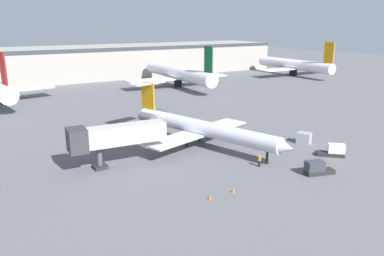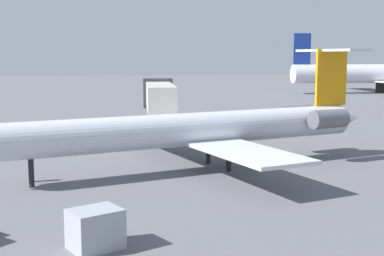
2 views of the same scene
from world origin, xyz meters
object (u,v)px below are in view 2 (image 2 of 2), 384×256
object	(u,v)px
jet_bridge	(159,97)
cargo_container_uld	(95,229)
parked_airliner_west_end	(382,74)
ground_crew_marshaller	(31,169)
regional_jet	(208,127)

from	to	relation	value
jet_bridge	cargo_container_uld	xyz separation A→B (m)	(30.92, -6.64, -3.47)
jet_bridge	parked_airliner_west_end	world-z (taller)	parked_airliner_west_end
ground_crew_marshaller	cargo_container_uld	bearing A→B (deg)	17.51
regional_jet	jet_bridge	xyz separation A→B (m)	(-15.26, -1.84, 1.18)
parked_airliner_west_end	cargo_container_uld	bearing A→B (deg)	-36.31
jet_bridge	ground_crew_marshaller	distance (m)	20.80
cargo_container_uld	parked_airliner_west_end	xyz separation A→B (m)	(-90.19, 66.28, 3.54)
ground_crew_marshaller	jet_bridge	bearing A→B (deg)	147.80
regional_jet	ground_crew_marshaller	world-z (taller)	regional_jet
regional_jet	parked_airliner_west_end	world-z (taller)	parked_airliner_west_end
ground_crew_marshaller	cargo_container_uld	size ratio (longest dim) A/B	0.62
cargo_container_uld	parked_airliner_west_end	size ratio (longest dim) A/B	0.06
jet_bridge	cargo_container_uld	distance (m)	31.81
jet_bridge	cargo_container_uld	world-z (taller)	jet_bridge
regional_jet	parked_airliner_west_end	distance (m)	94.33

